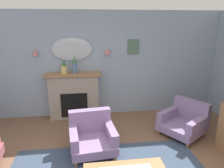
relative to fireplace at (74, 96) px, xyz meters
The scene contains 10 objects.
wall_back 0.98m from the fireplace, 19.99° to the left, with size 7.22×0.10×2.62m, color #8C9EB2.
fireplace is the anchor object (origin of this frame).
mantel_vase_right 0.76m from the fireplace, behind, with size 0.14×0.14×0.35m.
mantel_vase_centre 0.79m from the fireplace, 29.53° to the right, with size 0.10×0.10×0.41m.
wall_mirror 1.15m from the fireplace, 90.00° to the left, with size 0.96×0.06×0.56m, color #B2BCC6.
wall_sconce_left 1.38m from the fireplace, behind, with size 0.14×0.14×0.14m, color #D17066.
wall_sconce_right 1.38m from the fireplace, ahead, with size 0.14×0.14×0.14m, color #D17066.
framed_picture 1.91m from the fireplace, ahead, with size 0.28×0.03×0.36m, color #4C6B56.
armchair_beside_couch 2.64m from the fireplace, 25.31° to the right, with size 1.13×1.12×0.71m.
armchair_near_fireplace 1.55m from the fireplace, 75.53° to the right, with size 0.89×0.90×0.71m.
Camera 1 is at (-0.29, -2.17, 2.30)m, focal length 33.30 mm.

